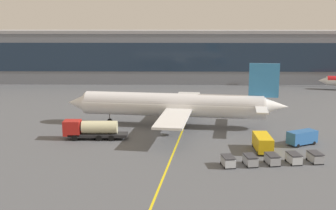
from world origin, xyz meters
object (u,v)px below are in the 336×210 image
at_px(fuel_tanker, 91,129).
at_px(baggage_cart_3, 294,158).
at_px(main_airliner, 174,105).
at_px(baggage_cart_0, 228,161).
at_px(baggage_cart_4, 315,157).
at_px(crew_van, 302,137).
at_px(lavatory_truck, 262,142).
at_px(baggage_cart_1, 250,160).
at_px(baggage_cart_2, 272,159).

height_order(fuel_tanker, baggage_cart_3, fuel_tanker).
xyz_separation_m(main_airliner, fuel_tanker, (-14.08, -9.45, -2.40)).
bearing_deg(baggage_cart_0, baggage_cart_3, 8.69).
distance_m(fuel_tanker, baggage_cart_4, 36.29).
height_order(fuel_tanker, baggage_cart_4, fuel_tanker).
relative_size(baggage_cart_0, baggage_cart_3, 1.00).
height_order(crew_van, baggage_cart_3, crew_van).
relative_size(lavatory_truck, baggage_cart_1, 2.04).
height_order(main_airliner, baggage_cart_3, main_airliner).
height_order(crew_van, baggage_cart_2, crew_van).
distance_m(crew_van, baggage_cart_2, 11.97).
height_order(baggage_cart_1, baggage_cart_4, same).
bearing_deg(lavatory_truck, crew_van, 25.46).
bearing_deg(baggage_cart_3, crew_van, 67.96).
xyz_separation_m(baggage_cart_1, baggage_cart_2, (3.16, 0.48, 0.00)).
height_order(baggage_cart_0, baggage_cart_4, same).
xyz_separation_m(main_airliner, baggage_cart_3, (17.13, -21.52, -3.36)).
xyz_separation_m(main_airliner, crew_van, (20.88, -12.26, -2.83)).
distance_m(fuel_tanker, baggage_cart_1, 28.11).
height_order(crew_van, baggage_cart_0, crew_van).
height_order(baggage_cart_1, baggage_cart_3, same).
height_order(main_airliner, crew_van, main_airliner).
distance_m(baggage_cart_0, baggage_cart_2, 6.40).
relative_size(fuel_tanker, lavatory_truck, 1.87).
relative_size(lavatory_truck, crew_van, 1.08).
bearing_deg(baggage_cart_2, baggage_cart_4, 8.69).
distance_m(baggage_cart_1, baggage_cart_4, 9.60).
bearing_deg(baggage_cart_1, fuel_tanker, 152.35).
distance_m(lavatory_truck, baggage_cart_0, 9.66).
xyz_separation_m(lavatory_truck, baggage_cart_3, (3.28, -5.92, -0.64)).
bearing_deg(lavatory_truck, fuel_tanker, 167.58).
distance_m(lavatory_truck, crew_van, 7.79).
bearing_deg(baggage_cart_4, baggage_cart_0, -171.31).
distance_m(main_airliner, lavatory_truck, 21.04).
height_order(fuel_tanker, baggage_cart_0, fuel_tanker).
xyz_separation_m(baggage_cart_0, baggage_cart_4, (12.65, 1.93, 0.00)).
xyz_separation_m(baggage_cart_1, baggage_cart_4, (9.49, 1.45, 0.00)).
bearing_deg(fuel_tanker, baggage_cart_2, -24.11).
height_order(lavatory_truck, baggage_cart_4, lavatory_truck).
height_order(main_airliner, baggage_cart_0, main_airliner).
relative_size(baggage_cart_1, baggage_cart_4, 1.00).
height_order(baggage_cart_2, baggage_cart_3, same).
bearing_deg(main_airliner, baggage_cart_4, -46.04).
relative_size(baggage_cart_2, baggage_cart_4, 1.00).
xyz_separation_m(fuel_tanker, crew_van, (34.96, -2.80, -0.43)).
bearing_deg(crew_van, baggage_cart_1, -134.56).
distance_m(crew_van, baggage_cart_3, 10.01).
bearing_deg(baggage_cart_0, baggage_cart_2, 8.69).
distance_m(main_airliner, baggage_cart_3, 27.71).
distance_m(baggage_cart_3, baggage_cart_4, 3.20).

